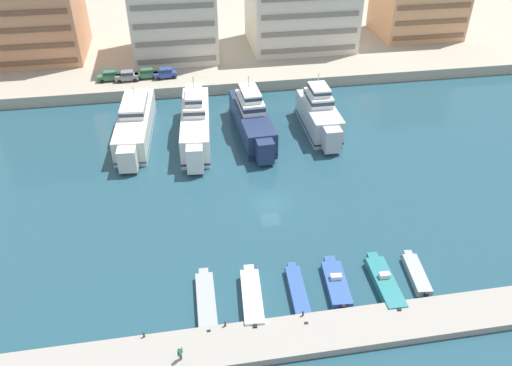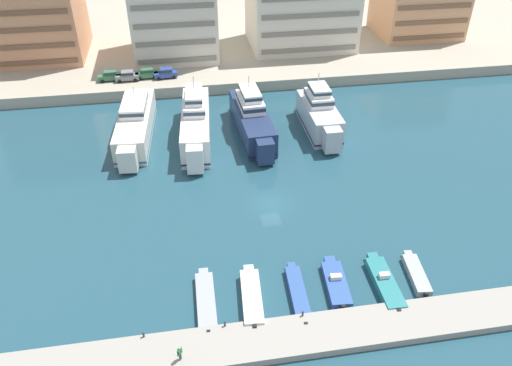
# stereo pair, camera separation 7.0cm
# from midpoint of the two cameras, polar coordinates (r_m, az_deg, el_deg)

# --- Properties ---
(ground_plane) EXTENTS (400.00, 400.00, 0.00)m
(ground_plane) POSITION_cam_midpoint_polar(r_m,az_deg,el_deg) (62.77, 1.75, -2.44)
(ground_plane) COLOR #234C5B
(quay_promenade) EXTENTS (180.00, 70.00, 1.97)m
(quay_promenade) POSITION_cam_midpoint_polar(r_m,az_deg,el_deg) (123.07, -4.48, 17.34)
(quay_promenade) COLOR #ADA38E
(quay_promenade) RESTS_ON ground
(pier_dock) EXTENTS (120.00, 4.46, 0.82)m
(pier_dock) POSITION_cam_midpoint_polar(r_m,az_deg,el_deg) (48.21, 6.56, -16.85)
(pier_dock) COLOR #9E998E
(pier_dock) RESTS_ON ground
(yacht_ivory_far_left) EXTENTS (5.92, 21.14, 7.08)m
(yacht_ivory_far_left) POSITION_cam_midpoint_polar(r_m,az_deg,el_deg) (78.18, -13.60, 6.60)
(yacht_ivory_far_left) COLOR silver
(yacht_ivory_far_left) RESTS_ON ground
(yacht_white_left) EXTENTS (5.46, 20.76, 8.93)m
(yacht_white_left) POSITION_cam_midpoint_polar(r_m,az_deg,el_deg) (75.87, -6.88, 6.90)
(yacht_white_left) COLOR white
(yacht_white_left) RESTS_ON ground
(yacht_navy_mid_left) EXTENTS (5.08, 19.19, 8.57)m
(yacht_navy_mid_left) POSITION_cam_midpoint_polar(r_m,az_deg,el_deg) (76.68, -0.42, 7.33)
(yacht_navy_mid_left) COLOR navy
(yacht_navy_mid_left) RESTS_ON ground
(yacht_silver_center_left) EXTENTS (4.52, 15.42, 8.65)m
(yacht_silver_center_left) POSITION_cam_midpoint_polar(r_m,az_deg,el_deg) (78.35, 7.30, 7.72)
(yacht_silver_center_left) COLOR silver
(yacht_silver_center_left) RESTS_ON ground
(motorboat_grey_far_left) EXTENTS (1.95, 8.46, 0.83)m
(motorboat_grey_far_left) POSITION_cam_midpoint_polar(r_m,az_deg,el_deg) (50.80, -5.71, -13.25)
(motorboat_grey_far_left) COLOR #9EA3A8
(motorboat_grey_far_left) RESTS_ON ground
(motorboat_white_left) EXTENTS (2.42, 8.14, 1.09)m
(motorboat_white_left) POSITION_cam_midpoint_polar(r_m,az_deg,el_deg) (50.66, -0.47, -12.92)
(motorboat_white_left) COLOR white
(motorboat_white_left) RESTS_ON ground
(motorboat_blue_mid_left) EXTENTS (1.92, 8.39, 0.85)m
(motorboat_blue_mid_left) POSITION_cam_midpoint_polar(r_m,az_deg,el_deg) (51.31, 4.85, -12.52)
(motorboat_blue_mid_left) COLOR #33569E
(motorboat_blue_mid_left) RESTS_ON ground
(motorboat_blue_center_left) EXTENTS (2.61, 7.22, 1.29)m
(motorboat_blue_center_left) POSITION_cam_midpoint_polar(r_m,az_deg,el_deg) (52.77, 9.14, -11.20)
(motorboat_blue_center_left) COLOR #33569E
(motorboat_blue_center_left) RESTS_ON ground
(motorboat_teal_center) EXTENTS (2.18, 8.22, 1.49)m
(motorboat_teal_center) POSITION_cam_midpoint_polar(r_m,az_deg,el_deg) (53.69, 14.49, -10.97)
(motorboat_teal_center) COLOR teal
(motorboat_teal_center) RESTS_ON ground
(motorboat_grey_center_right) EXTENTS (2.19, 6.51, 0.85)m
(motorboat_grey_center_right) POSITION_cam_midpoint_polar(r_m,az_deg,el_deg) (55.66, 17.86, -9.85)
(motorboat_grey_center_right) COLOR #9EA3A8
(motorboat_grey_center_right) RESTS_ON ground
(car_green_far_left) EXTENTS (4.22, 2.18, 1.80)m
(car_green_far_left) POSITION_cam_midpoint_polar(r_m,az_deg,el_deg) (94.46, -16.33, 11.72)
(car_green_far_left) COLOR #2D6642
(car_green_far_left) RESTS_ON quay_promenade
(car_grey_left) EXTENTS (4.14, 2.00, 1.80)m
(car_grey_left) POSITION_cam_midpoint_polar(r_m,az_deg,el_deg) (93.56, -14.48, 11.80)
(car_grey_left) COLOR slate
(car_grey_left) RESTS_ON quay_promenade
(car_green_mid_left) EXTENTS (4.15, 2.02, 1.80)m
(car_green_mid_left) POSITION_cam_midpoint_polar(r_m,az_deg,el_deg) (93.87, -12.33, 12.18)
(car_green_mid_left) COLOR #2D6642
(car_green_mid_left) RESTS_ON quay_promenade
(car_blue_center_left) EXTENTS (4.24, 2.22, 1.80)m
(car_blue_center_left) POSITION_cam_midpoint_polar(r_m,az_deg,el_deg) (93.33, -10.26, 12.30)
(car_blue_center_left) COLOR #28428E
(car_blue_center_left) RESTS_ON quay_promenade
(apartment_block_left) EXTENTS (16.14, 16.09, 18.68)m
(apartment_block_left) POSITION_cam_midpoint_polar(r_m,az_deg,el_deg) (102.28, -9.45, 18.81)
(apartment_block_left) COLOR silver
(apartment_block_left) RESTS_ON quay_promenade
(apartment_block_mid_left) EXTENTS (21.01, 16.32, 18.77)m
(apartment_block_mid_left) POSITION_cam_midpoint_polar(r_m,az_deg,el_deg) (106.89, 5.21, 19.84)
(apartment_block_mid_left) COLOR silver
(apartment_block_mid_left) RESTS_ON quay_promenade
(pedestrian_near_edge) EXTENTS (0.46, 0.52, 1.67)m
(pedestrian_near_edge) POSITION_cam_midpoint_polar(r_m,az_deg,el_deg) (45.51, -8.67, -18.58)
(pedestrian_near_edge) COLOR #4C515B
(pedestrian_near_edge) RESTS_ON pier_dock
(bollard_west) EXTENTS (0.20, 0.20, 0.61)m
(bollard_west) POSITION_cam_midpoint_polar(r_m,az_deg,el_deg) (48.09, -12.69, -16.52)
(bollard_west) COLOR #2D2D33
(bollard_west) RESTS_ON pier_dock
(bollard_west_mid) EXTENTS (0.20, 0.20, 0.61)m
(bollard_west_mid) POSITION_cam_midpoint_polar(r_m,az_deg,el_deg) (47.84, -3.54, -15.75)
(bollard_west_mid) COLOR #2D2D33
(bollard_west_mid) RESTS_ON pier_dock
(bollard_east_mid) EXTENTS (0.20, 0.20, 0.61)m
(bollard_east_mid) POSITION_cam_midpoint_polar(r_m,az_deg,el_deg) (48.73, 5.41, -14.61)
(bollard_east_mid) COLOR #2D2D33
(bollard_east_mid) RESTS_ON pier_dock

